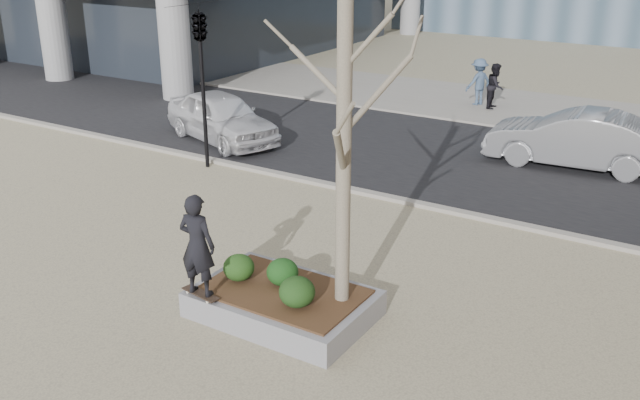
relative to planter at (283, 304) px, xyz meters
The scene contains 16 objects.
ground 1.02m from the planter, behind, with size 120.00×120.00×0.00m, color tan.
street 10.05m from the planter, 95.71° to the left, with size 60.00×8.00×0.02m, color black.
far_sidewalk 17.03m from the planter, 93.37° to the left, with size 60.00×6.00×0.02m, color gray.
planter is the anchor object (origin of this frame).
planter_mulch 0.25m from the planter, ahead, with size 2.70×1.70×0.04m, color #382314.
sycamore_tree 3.71m from the planter, 16.70° to the left, with size 2.80×2.80×6.60m, color gray, non-canonical shape.
shrub_left 1.02m from the planter, behind, with size 0.56×0.56×0.47m, color #143912.
shrub_middle 0.55m from the planter, 126.40° to the left, with size 0.56×0.56×0.48m, color #153912.
shrub_right 0.79m from the planter, 32.03° to the right, with size 0.60×0.60×0.51m, color black.
skateboard 1.43m from the planter, 141.34° to the right, with size 0.78×0.20×0.07m, color black, non-canonical shape.
skateboarder 1.85m from the planter, 141.34° to the right, with size 0.65×0.43×1.79m, color black.
police_car 11.01m from the planter, 134.83° to the left, with size 1.81×4.50×1.53m, color silver.
car_silver 11.28m from the planter, 78.62° to the left, with size 1.68×4.83×1.59m, color gray.
pedestrian_a 16.61m from the planter, 96.78° to the left, with size 0.80×0.63×1.65m, color black.
pedestrian_b 16.91m from the planter, 99.11° to the left, with size 1.12×0.64×1.73m, color #3F5572.
traffic_light_near 8.82m from the planter, 139.25° to the left, with size 0.60×2.48×4.50m, color black, non-canonical shape.
Camera 1 is at (7.32, -8.89, 6.37)m, focal length 40.00 mm.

